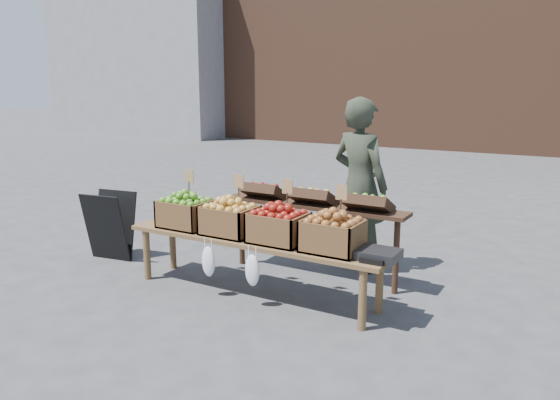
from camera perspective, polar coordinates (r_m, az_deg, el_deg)
The scene contains 11 objects.
ground at distance 5.00m, azimuth -0.33°, elevation -11.63°, with size 80.00×80.00×0.00m, color #434346.
grey_building at distance 23.59m, azimuth -14.10°, elevation 15.30°, with size 8.00×3.00×7.00m, color gray.
vendor at distance 5.95m, azimuth 8.33°, elevation 1.55°, with size 0.69×0.45×1.88m, color #2D3325.
chalkboard_sign at distance 6.63m, azimuth -17.33°, elevation -2.56°, with size 0.53×0.29×0.80m, color black, non-canonical shape.
back_table at distance 5.70m, azimuth 3.48°, elevation -3.14°, with size 2.10×0.44×1.04m, color #342014, non-canonical shape.
display_bench at distance 5.30m, azimuth -2.75°, elevation -6.96°, with size 2.70×0.56×0.57m, color brown, non-canonical shape.
crate_golden_apples at distance 5.66m, azimuth -9.82°, elevation -1.42°, with size 0.50×0.40×0.28m, color #3B7C1C, non-canonical shape.
crate_russet_pears at distance 5.33m, azimuth -5.28°, elevation -2.13°, with size 0.50×0.40×0.28m, color gold, non-canonical shape.
crate_red_apples at distance 5.04m, azimuth -0.17°, elevation -2.91°, with size 0.50×0.40×0.28m, color #66070E, non-canonical shape.
crate_green_apples at distance 4.79m, azimuth 5.51°, elevation -3.75°, with size 0.50×0.40×0.28m, color #A75529, non-canonical shape.
weighing_scale at distance 4.67m, azimuth 10.24°, elevation -5.61°, with size 0.34×0.30×0.08m, color black.
Camera 1 is at (2.34, -3.94, 2.01)m, focal length 35.00 mm.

